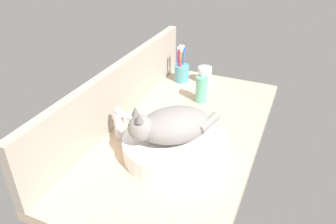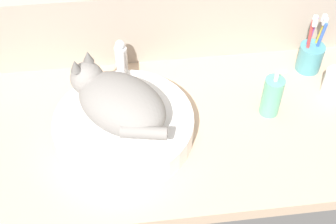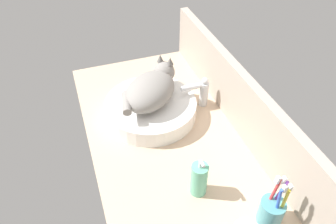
{
  "view_description": "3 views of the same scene",
  "coord_description": "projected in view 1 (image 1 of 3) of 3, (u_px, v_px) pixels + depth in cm",
  "views": [
    {
      "loc": [
        -99.71,
        -37.63,
        73.27
      ],
      "look_at": [
        -3.09,
        4.4,
        9.71
      ],
      "focal_mm": 35.0,
      "sensor_mm": 36.0,
      "label": 1
    },
    {
      "loc": [
        -11.8,
        -82.61,
        97.35
      ],
      "look_at": [
        -2.35,
        -4.79,
        9.98
      ],
      "focal_mm": 50.0,
      "sensor_mm": 36.0,
      "label": 2
    },
    {
      "loc": [
        82.69,
        -28.78,
        89.44
      ],
      "look_at": [
        -1.05,
        0.27,
        11.22
      ],
      "focal_mm": 35.0,
      "sensor_mm": 36.0,
      "label": 3
    }
  ],
  "objects": [
    {
      "name": "toothbrush_cup",
      "position": [
        182.0,
        72.0,
        1.66
      ],
      "size": [
        7.36,
        7.36,
        18.69
      ],
      "color": "teal",
      "rests_on": "ground_plane"
    },
    {
      "name": "ground_plane",
      "position": [
        181.0,
        136.0,
        1.3
      ],
      "size": [
        113.0,
        58.66,
        4.0
      ],
      "primitive_type": "cube",
      "color": "tan"
    },
    {
      "name": "faucet",
      "position": [
        122.0,
        122.0,
        1.21
      ],
      "size": [
        3.6,
        11.83,
        13.6
      ],
      "color": "silver",
      "rests_on": "ground_plane"
    },
    {
      "name": "cat",
      "position": [
        171.0,
        125.0,
        1.1
      ],
      "size": [
        29.61,
        29.78,
        14.0
      ],
      "color": "gray",
      "rests_on": "sink_basin"
    },
    {
      "name": "soap_dispenser",
      "position": [
        202.0,
        89.0,
        1.47
      ],
      "size": [
        5.4,
        5.4,
        15.48
      ],
      "color": "#60B793",
      "rests_on": "ground_plane"
    },
    {
      "name": "backsplash_panel",
      "position": [
        119.0,
        92.0,
        1.32
      ],
      "size": [
        113.0,
        3.6,
        23.59
      ],
      "primitive_type": "cube",
      "color": "#AD9E8E",
      "rests_on": "ground_plane"
    },
    {
      "name": "water_glass",
      "position": [
        205.0,
        75.0,
        1.66
      ],
      "size": [
        6.91,
        6.91,
        7.78
      ],
      "color": "white",
      "rests_on": "ground_plane"
    },
    {
      "name": "sink_basin",
      "position": [
        174.0,
        146.0,
        1.16
      ],
      "size": [
        36.57,
        36.57,
        6.79
      ],
      "primitive_type": "cylinder",
      "color": "white",
      "rests_on": "ground_plane"
    }
  ]
}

